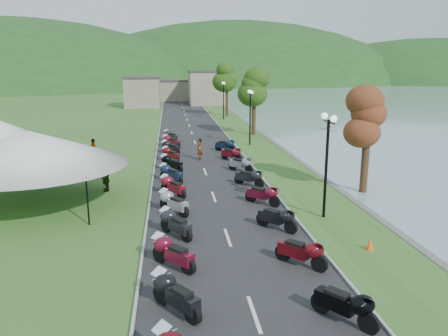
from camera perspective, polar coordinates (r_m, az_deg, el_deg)
name	(u,v)px	position (r m, az deg, el deg)	size (l,w,h in m)	color
road	(195,142)	(42.17, -3.82, 3.36)	(7.00, 120.00, 0.02)	#2A2A2C
hills_backdrop	(174,82)	(201.62, -6.55, 11.14)	(360.00, 120.00, 76.00)	#285621
far_building	(171,90)	(86.60, -6.97, 10.04)	(18.00, 16.00, 5.00)	gray
moto_row_left	(174,204)	(21.92, -6.60, -4.64)	(2.60, 44.58, 1.10)	#331411
moto_row_right	(269,205)	(21.59, 5.92, -4.89)	(2.60, 35.55, 1.10)	#331411
vendor_tent_main	(32,169)	(24.80, -23.76, -0.10)	(6.62, 6.62, 4.00)	silver
tree_lakeside	(367,136)	(26.28, 18.17, 3.98)	(2.38, 2.38, 6.62)	#2F5515
pedestrian_a	(62,177)	(31.00, -20.46, -1.12)	(0.58, 0.43, 1.60)	slate
pedestrian_b	(39,176)	(31.79, -22.97, -0.99)	(0.96, 0.53, 1.97)	slate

